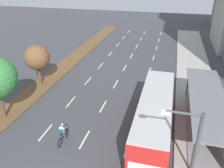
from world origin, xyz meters
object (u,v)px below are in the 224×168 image
cyclist (62,134)px  bus (155,113)px  bus_shelter (209,109)px  median_tree_third (37,58)px  streetlight (190,160)px

cyclist → bus: bearing=22.4°
bus_shelter → cyclist: 12.13m
bus_shelter → median_tree_third: bearing=168.2°
bus_shelter → streetlight: bearing=-103.8°
cyclist → streetlight: (8.94, -3.69, 3.10)m
median_tree_third → streetlight: 20.17m
bus_shelter → median_tree_third: (-18.06, 3.76, 1.55)m
bus → streetlight: 7.08m
bus_shelter → streetlight: 9.05m
bus_shelter → cyclist: bearing=-156.2°
cyclist → median_tree_third: 11.43m
median_tree_third → streetlight: streetlight is taller
bus_shelter → median_tree_third: size_ratio=2.52×
median_tree_third → streetlight: bearing=-37.7°
bus_shelter → streetlight: (-2.11, -8.57, 2.02)m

